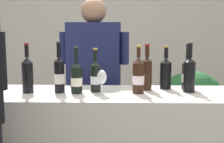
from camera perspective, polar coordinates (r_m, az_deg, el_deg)
The scene contains 13 objects.
wall_back at distance 4.69m, azimuth 0.46°, elevation 7.71°, with size 8.00×0.10×2.80m, color beige.
wine_bottle_0 at distance 2.31m, azimuth 13.81°, elevation -0.45°, with size 0.08×0.08×0.33m.
wine_bottle_1 at distance 2.21m, azimuth 14.22°, elevation -0.42°, with size 0.08×0.08×0.35m.
wine_bottle_2 at distance 2.11m, azimuth 4.93°, elevation -0.77°, with size 0.08×0.08×0.33m.
wine_bottle_4 at distance 2.29m, azimuth 9.97°, elevation -0.21°, with size 0.08×0.08×0.32m.
wine_bottle_5 at distance 2.16m, azimuth -3.10°, elevation -0.84°, with size 0.07×0.07×0.31m.
wine_bottle_6 at distance 2.20m, azimuth -15.47°, elevation -0.41°, with size 0.08×0.08×0.35m.
wine_bottle_7 at distance 2.23m, azimuth 6.52°, elevation -0.07°, with size 0.07×0.07×0.33m.
wine_bottle_8 at distance 2.12m, azimuth -6.62°, elevation -1.11°, with size 0.08×0.08×0.33m.
wine_bottle_9 at distance 2.15m, azimuth -9.78°, elevation -0.54°, with size 0.07×0.07×0.35m.
wine_glass at distance 2.06m, azimuth -1.91°, elevation -1.24°, with size 0.07×0.07×0.17m.
person_server at distance 2.76m, azimuth -3.30°, elevation -4.65°, with size 0.61×0.27×1.69m.
potted_shrub at distance 3.35m, azimuth 14.65°, elevation -5.10°, with size 0.59×0.62×1.00m.
Camera 1 is at (0.07, -2.09, 1.43)m, focal length 49.09 mm.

